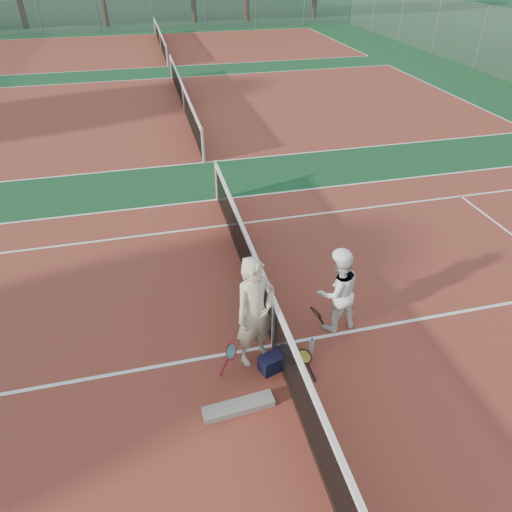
# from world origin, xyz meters

# --- Properties ---
(ground) EXTENTS (130.00, 130.00, 0.00)m
(ground) POSITION_xyz_m (0.00, 0.00, 0.00)
(ground) COLOR #103C1E
(ground) RESTS_ON ground
(court_main) EXTENTS (23.77, 10.97, 0.01)m
(court_main) POSITION_xyz_m (0.00, 0.00, 0.00)
(court_main) COLOR maroon
(court_main) RESTS_ON ground
(court_far_a) EXTENTS (23.77, 10.97, 0.01)m
(court_far_a) POSITION_xyz_m (0.00, 13.50, 0.00)
(court_far_a) COLOR maroon
(court_far_a) RESTS_ON ground
(court_far_b) EXTENTS (23.77, 10.97, 0.01)m
(court_far_b) POSITION_xyz_m (0.00, 27.00, 0.00)
(court_far_b) COLOR maroon
(court_far_b) RESTS_ON ground
(net_main) EXTENTS (0.10, 10.98, 1.02)m
(net_main) POSITION_xyz_m (0.00, 0.00, 0.51)
(net_main) COLOR black
(net_main) RESTS_ON ground
(net_far_a) EXTENTS (0.10, 10.98, 1.02)m
(net_far_a) POSITION_xyz_m (0.00, 13.50, 0.51)
(net_far_a) COLOR black
(net_far_a) RESTS_ON ground
(net_far_b) EXTENTS (0.10, 10.98, 1.02)m
(net_far_b) POSITION_xyz_m (0.00, 27.00, 0.51)
(net_far_b) COLOR black
(net_far_b) RESTS_ON ground
(fence_back) EXTENTS (32.00, 0.06, 3.00)m
(fence_back) POSITION_xyz_m (0.00, 34.00, 1.50)
(fence_back) COLOR slate
(fence_back) RESTS_ON ground
(player_a) EXTENTS (0.84, 0.71, 1.95)m
(player_a) POSITION_xyz_m (-0.35, -0.17, 0.98)
(player_a) COLOR beige
(player_a) RESTS_ON ground
(player_b) EXTENTS (0.82, 0.68, 1.56)m
(player_b) POSITION_xyz_m (1.18, 0.22, 0.78)
(player_b) COLOR white
(player_b) RESTS_ON ground
(racket_red) EXTENTS (0.38, 0.36, 0.55)m
(racket_red) POSITION_xyz_m (-0.78, -0.36, 0.27)
(racket_red) COLOR maroon
(racket_red) RESTS_ON ground
(racket_black_held) EXTENTS (0.40, 0.37, 0.54)m
(racket_black_held) POSITION_xyz_m (0.81, 0.19, 0.27)
(racket_black_held) COLOR black
(racket_black_held) RESTS_ON ground
(racket_spare) EXTENTS (0.32, 0.62, 0.14)m
(racket_spare) POSITION_xyz_m (0.41, -0.44, 0.07)
(racket_spare) COLOR black
(racket_spare) RESTS_ON ground
(sports_bag_navy) EXTENTS (0.43, 0.35, 0.29)m
(sports_bag_navy) POSITION_xyz_m (-0.16, -0.49, 0.15)
(sports_bag_navy) COLOR black
(sports_bag_navy) RESTS_ON ground
(sports_bag_purple) EXTENTS (0.35, 0.32, 0.23)m
(sports_bag_purple) POSITION_xyz_m (0.15, -0.35, 0.12)
(sports_bag_purple) COLOR black
(sports_bag_purple) RESTS_ON ground
(net_cover_canvas) EXTENTS (1.08, 0.33, 0.11)m
(net_cover_canvas) POSITION_xyz_m (-0.83, -1.11, 0.06)
(net_cover_canvas) COLOR slate
(net_cover_canvas) RESTS_ON ground
(water_bottle) EXTENTS (0.09, 0.09, 0.30)m
(water_bottle) POSITION_xyz_m (0.57, -0.32, 0.15)
(water_bottle) COLOR silver
(water_bottle) RESTS_ON ground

